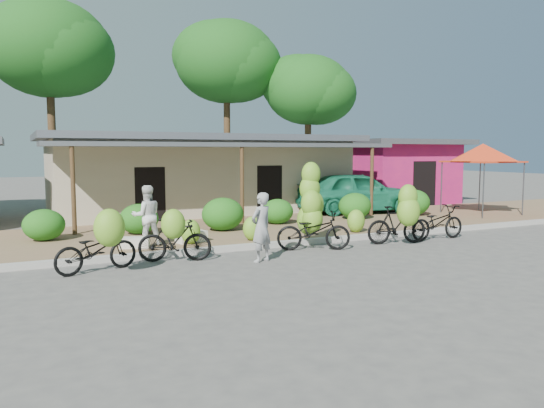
# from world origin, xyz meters

# --- Properties ---
(ground) EXTENTS (100.00, 100.00, 0.00)m
(ground) POSITION_xyz_m (0.00, 0.00, 0.00)
(ground) COLOR #514E4B
(ground) RESTS_ON ground
(sidewalk) EXTENTS (60.00, 6.00, 0.12)m
(sidewalk) POSITION_xyz_m (0.00, 5.00, 0.06)
(sidewalk) COLOR #886449
(sidewalk) RESTS_ON ground
(curb) EXTENTS (60.00, 0.25, 0.15)m
(curb) POSITION_xyz_m (0.00, 2.00, 0.07)
(curb) COLOR #A8A399
(curb) RESTS_ON ground
(shop_main) EXTENTS (13.00, 8.50, 3.35)m
(shop_main) POSITION_xyz_m (0.00, 10.93, 1.72)
(shop_main) COLOR #BEAE8F
(shop_main) RESTS_ON ground
(shop_pink) EXTENTS (6.00, 6.00, 3.25)m
(shop_pink) POSITION_xyz_m (10.50, 10.99, 1.67)
(shop_pink) COLOR #D12060
(shop_pink) RESTS_ON ground
(tree_far_center) EXTENTS (5.70, 5.62, 9.66)m
(tree_far_center) POSITION_xyz_m (-5.69, 16.11, 7.51)
(tree_far_center) COLOR brown
(tree_far_center) RESTS_ON ground
(tree_center_right) EXTENTS (5.67, 5.59, 9.76)m
(tree_center_right) POSITION_xyz_m (3.31, 16.61, 7.63)
(tree_center_right) COLOR brown
(tree_center_right) RESTS_ON ground
(tree_near_right) EXTENTS (4.89, 4.74, 7.93)m
(tree_near_right) POSITION_xyz_m (7.31, 14.61, 6.11)
(tree_near_right) COLOR brown
(tree_near_right) RESTS_ON ground
(hedge_0) EXTENTS (1.16, 1.05, 0.91)m
(hedge_0) POSITION_xyz_m (-6.51, 5.23, 0.57)
(hedge_0) COLOR #185B14
(hedge_0) RESTS_ON sidewalk
(hedge_1) EXTENTS (1.20, 1.08, 0.93)m
(hedge_1) POSITION_xyz_m (-3.80, 5.30, 0.59)
(hedge_1) COLOR #185B14
(hedge_1) RESTS_ON sidewalk
(hedge_2) EXTENTS (1.36, 1.23, 1.06)m
(hedge_2) POSITION_xyz_m (-1.22, 4.83, 0.65)
(hedge_2) COLOR #185B14
(hedge_2) RESTS_ON sidewalk
(hedge_3) EXTENTS (1.13, 1.02, 0.88)m
(hedge_3) POSITION_xyz_m (1.08, 5.46, 0.56)
(hedge_3) COLOR #185B14
(hedge_3) RESTS_ON sidewalk
(hedge_4) EXTENTS (1.26, 1.14, 0.99)m
(hedge_4) POSITION_xyz_m (4.32, 5.40, 0.61)
(hedge_4) COLOR #185B14
(hedge_4) RESTS_ON sidewalk
(hedge_5) EXTENTS (1.31, 1.18, 1.02)m
(hedge_5) POSITION_xyz_m (7.10, 5.32, 0.63)
(hedge_5) COLOR #185B14
(hedge_5) RESTS_ON sidewalk
(red_canopy) EXTENTS (3.50, 3.50, 2.86)m
(red_canopy) POSITION_xyz_m (9.90, 4.50, 2.61)
(red_canopy) COLOR #59595E
(red_canopy) RESTS_ON sidewalk
(bike_far_left) EXTENTS (2.02, 1.50, 1.46)m
(bike_far_left) POSITION_xyz_m (-5.62, 0.88, 0.61)
(bike_far_left) COLOR black
(bike_far_left) RESTS_ON ground
(bike_left) EXTENTS (1.83, 1.37, 1.35)m
(bike_left) POSITION_xyz_m (-3.82, 1.23, 0.61)
(bike_left) COLOR black
(bike_left) RESTS_ON ground
(bike_center) EXTENTS (2.11, 1.52, 2.38)m
(bike_center) POSITION_xyz_m (0.07, 1.34, 0.87)
(bike_center) COLOR black
(bike_center) RESTS_ON ground
(bike_right) EXTENTS (1.90, 1.36, 1.76)m
(bike_right) POSITION_xyz_m (2.63, 0.74, 0.75)
(bike_right) COLOR black
(bike_right) RESTS_ON ground
(bike_far_right) EXTENTS (1.99, 0.72, 1.04)m
(bike_far_right) POSITION_xyz_m (4.23, 0.98, 0.52)
(bike_far_right) COLOR black
(bike_far_right) RESTS_ON ground
(loose_banana_a) EXTENTS (0.55, 0.47, 0.69)m
(loose_banana_a) POSITION_xyz_m (-2.91, 2.85, 0.46)
(loose_banana_a) COLOR #81C230
(loose_banana_a) RESTS_ON sidewalk
(loose_banana_b) EXTENTS (0.55, 0.47, 0.69)m
(loose_banana_b) POSITION_xyz_m (-1.14, 2.65, 0.47)
(loose_banana_b) COLOR #81C230
(loose_banana_b) RESTS_ON sidewalk
(loose_banana_c) EXTENTS (0.58, 0.49, 0.72)m
(loose_banana_c) POSITION_xyz_m (2.41, 2.61, 0.48)
(loose_banana_c) COLOR #81C230
(loose_banana_c) RESTS_ON sidewalk
(sack_near) EXTENTS (0.93, 0.61, 0.30)m
(sack_near) POSITION_xyz_m (-2.80, 3.15, 0.27)
(sack_near) COLOR white
(sack_near) RESTS_ON sidewalk
(sack_far) EXTENTS (0.83, 0.61, 0.28)m
(sack_far) POSITION_xyz_m (-4.42, 2.95, 0.26)
(sack_far) COLOR white
(sack_far) RESTS_ON sidewalk
(vendor) EXTENTS (0.72, 0.61, 1.69)m
(vendor) POSITION_xyz_m (-1.91, 0.39, 0.84)
(vendor) COLOR #949494
(vendor) RESTS_ON ground
(bystander) EXTENTS (0.81, 0.64, 1.64)m
(bystander) POSITION_xyz_m (-4.05, 3.11, 0.94)
(bystander) COLOR silver
(bystander) RESTS_ON sidewalk
(teal_van) EXTENTS (5.34, 3.02, 1.72)m
(teal_van) POSITION_xyz_m (5.54, 7.00, 0.98)
(teal_van) COLOR #197452
(teal_van) RESTS_ON sidewalk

